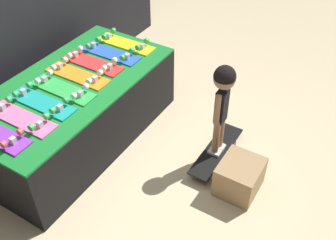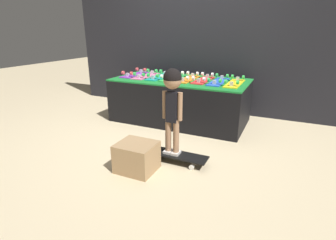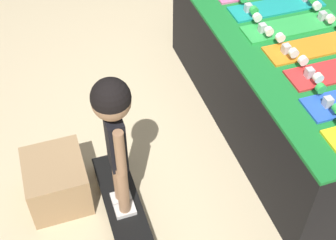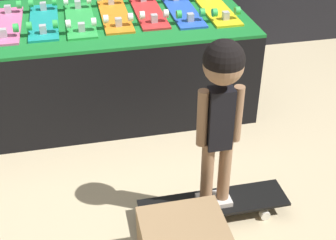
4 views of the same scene
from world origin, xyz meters
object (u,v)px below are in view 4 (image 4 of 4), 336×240
skateboard_pink_on_rack (6,24)px  skateboard_teal_on_rack (44,20)px  skateboard_green_on_rack (80,18)px  skateboard_yellow_on_rack (216,8)px  skateboard_orange_on_rack (115,14)px  child (221,97)px  skateboard_on_floor (213,204)px  skateboard_red_on_rack (148,10)px  skateboard_blue_on_rack (183,9)px

skateboard_pink_on_rack → skateboard_teal_on_rack: size_ratio=1.00×
skateboard_green_on_rack → skateboard_yellow_on_rack: size_ratio=1.00×
skateboard_green_on_rack → skateboard_orange_on_rack: 0.23m
skateboard_teal_on_rack → skateboard_yellow_on_rack: bearing=-0.9°
skateboard_yellow_on_rack → child: bearing=-106.4°
skateboard_orange_on_rack → skateboard_yellow_on_rack: size_ratio=1.00×
skateboard_pink_on_rack → skateboard_on_floor: size_ratio=0.81×
skateboard_green_on_rack → skateboard_orange_on_rack: same height
skateboard_red_on_rack → child: bearing=-85.9°
skateboard_green_on_rack → skateboard_yellow_on_rack: bearing=-0.1°
skateboard_teal_on_rack → skateboard_red_on_rack: same height
skateboard_red_on_rack → skateboard_on_floor: (0.09, -1.29, -0.58)m
skateboard_teal_on_rack → child: 1.48m
skateboard_yellow_on_rack → child: 1.29m
skateboard_pink_on_rack → child: size_ratio=0.69×
skateboard_orange_on_rack → skateboard_green_on_rack: bearing=-171.8°
skateboard_red_on_rack → skateboard_blue_on_rack: bearing=-7.8°
skateboard_pink_on_rack → child: bearing=-51.1°
skateboard_green_on_rack → skateboard_red_on_rack: 0.46m
skateboard_yellow_on_rack → skateboard_orange_on_rack: bearing=177.1°
skateboard_pink_on_rack → child: 1.60m
skateboard_yellow_on_rack → skateboard_green_on_rack: bearing=179.9°
skateboard_teal_on_rack → skateboard_blue_on_rack: same height
skateboard_teal_on_rack → skateboard_green_on_rack: 0.23m
skateboard_orange_on_rack → skateboard_blue_on_rack: 0.46m
skateboard_blue_on_rack → skateboard_on_floor: skateboard_blue_on_rack is taller
skateboard_on_floor → child: child is taller
skateboard_green_on_rack → child: size_ratio=0.69×
skateboard_teal_on_rack → child: size_ratio=0.69×
skateboard_green_on_rack → skateboard_orange_on_rack: size_ratio=1.00×
skateboard_pink_on_rack → skateboard_green_on_rack: 0.46m
skateboard_pink_on_rack → skateboard_on_floor: bearing=-51.1°
skateboard_teal_on_rack → skateboard_yellow_on_rack: size_ratio=1.00×
skateboard_blue_on_rack → child: (-0.14, -1.26, 0.06)m
skateboard_pink_on_rack → skateboard_red_on_rack: 0.91m
skateboard_yellow_on_rack → skateboard_on_floor: (-0.36, -1.24, -0.58)m
skateboard_pink_on_rack → skateboard_blue_on_rack: 1.14m
skateboard_teal_on_rack → skateboard_red_on_rack: size_ratio=1.00×
skateboard_orange_on_rack → skateboard_blue_on_rack: same height
skateboard_green_on_rack → child: (0.55, -1.24, 0.06)m
skateboard_teal_on_rack → skateboard_on_floor: size_ratio=0.81×
skateboard_red_on_rack → skateboard_blue_on_rack: 0.23m
skateboard_teal_on_rack → skateboard_orange_on_rack: bearing=2.1°
skateboard_pink_on_rack → child: child is taller
skateboard_pink_on_rack → skateboard_teal_on_rack: same height
skateboard_on_floor → child: bearing=180.0°
skateboard_on_floor → skateboard_pink_on_rack: bearing=128.9°
skateboard_teal_on_rack → skateboard_on_floor: (0.78, -1.25, -0.58)m
skateboard_orange_on_rack → skateboard_red_on_rack: bearing=3.7°
skateboard_teal_on_rack → skateboard_on_floor: 1.59m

